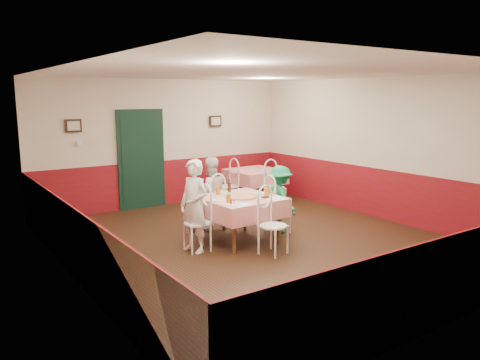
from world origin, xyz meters
TOP-DOWN VIEW (x-y plane):
  - floor at (0.00, 0.00)m, footprint 7.00×7.00m
  - ceiling at (0.00, 0.00)m, footprint 7.00×7.00m
  - back_wall at (0.00, 3.50)m, footprint 6.00×0.10m
  - front_wall at (0.00, -3.50)m, footprint 6.00×0.10m
  - left_wall at (-3.00, 0.00)m, footprint 0.10×7.00m
  - right_wall at (3.00, 0.00)m, footprint 0.10×7.00m
  - wainscot_back at (0.00, 3.48)m, footprint 6.00×0.03m
  - wainscot_front at (0.00, -3.48)m, footprint 6.00×0.03m
  - wainscot_left at (-2.98, 0.00)m, footprint 0.03×7.00m
  - wainscot_right at (2.98, 0.00)m, footprint 0.03×7.00m
  - door at (-0.60, 3.45)m, footprint 0.96×0.06m
  - picture_left at (-2.00, 3.45)m, footprint 0.32×0.03m
  - picture_right at (1.30, 3.45)m, footprint 0.32×0.03m
  - thermostat at (-1.90, 3.45)m, footprint 0.10×0.03m
  - main_table at (-0.21, 0.21)m, footprint 1.28×1.28m
  - second_table at (1.79, 2.51)m, footprint 1.14×1.14m
  - chair_left at (-1.06, 0.17)m, footprint 0.46×0.46m
  - chair_right at (0.64, 0.25)m, footprint 0.46×0.46m
  - chair_far at (-0.25, 1.06)m, footprint 0.48×0.48m
  - chair_near at (-0.17, -0.64)m, footprint 0.51×0.51m
  - chair_second_a at (1.04, 2.51)m, footprint 0.43×0.43m
  - chair_second_b at (1.79, 1.76)m, footprint 0.43×0.43m
  - pizza at (-0.23, 0.16)m, footprint 0.52×0.52m
  - plate_left at (-0.64, 0.20)m, footprint 0.26×0.26m
  - plate_right at (0.21, 0.24)m, footprint 0.26×0.26m
  - plate_far at (-0.23, 0.66)m, footprint 0.26×0.26m
  - glass_a at (-0.62, -0.06)m, footprint 0.08×0.08m
  - glass_b at (0.21, 0.02)m, footprint 0.08×0.08m
  - glass_c at (-0.41, 0.59)m, footprint 0.08×0.08m
  - beer_bottle at (-0.15, 0.63)m, footprint 0.06×0.06m
  - shaker_a at (-0.62, -0.23)m, footprint 0.04×0.04m
  - shaker_b at (-0.55, -0.23)m, footprint 0.04×0.04m
  - shaker_c at (-0.63, -0.16)m, footprint 0.04×0.04m
  - menu_left at (-0.54, -0.19)m, footprint 0.37×0.45m
  - menu_right at (0.22, -0.17)m, footprint 0.36×0.44m
  - wallet at (0.10, -0.08)m, footprint 0.11×0.10m
  - diner_left at (-1.11, 0.17)m, footprint 0.49×0.61m
  - diner_far at (-0.25, 1.11)m, footprint 0.74×0.63m
  - diner_right at (0.69, 0.26)m, footprint 0.47×0.79m

SIDE VIEW (x-z plane):
  - floor at x=0.00m, z-range 0.00..0.00m
  - main_table at x=-0.21m, z-range -0.01..0.76m
  - second_table at x=1.79m, z-range -0.01..0.76m
  - chair_left at x=-1.06m, z-range 0.00..0.90m
  - chair_right at x=0.64m, z-range 0.00..0.90m
  - chair_far at x=-0.25m, z-range 0.00..0.90m
  - chair_near at x=-0.17m, z-range 0.00..0.90m
  - chair_second_a at x=1.04m, z-range 0.00..0.90m
  - chair_second_b at x=1.79m, z-range 0.00..0.90m
  - wainscot_back at x=0.00m, z-range 0.00..1.00m
  - wainscot_front at x=0.00m, z-range 0.00..1.00m
  - wainscot_left at x=-2.98m, z-range 0.00..1.00m
  - wainscot_right at x=2.98m, z-range 0.00..1.00m
  - diner_right at x=0.69m, z-range 0.00..1.21m
  - diner_far at x=-0.25m, z-range 0.00..1.34m
  - diner_left at x=-1.11m, z-range 0.00..1.47m
  - menu_left at x=-0.54m, z-range 0.76..0.76m
  - menu_right at x=0.22m, z-range 0.76..0.76m
  - plate_left at x=-0.64m, z-range 0.76..0.77m
  - plate_right at x=0.21m, z-range 0.76..0.77m
  - plate_far at x=-0.23m, z-range 0.76..0.77m
  - wallet at x=0.10m, z-range 0.76..0.78m
  - pizza at x=-0.23m, z-range 0.76..0.79m
  - shaker_a at x=-0.62m, z-range 0.76..0.85m
  - shaker_b at x=-0.55m, z-range 0.76..0.85m
  - shaker_c at x=-0.63m, z-range 0.76..0.85m
  - glass_c at x=-0.41m, z-range 0.76..0.89m
  - glass_a at x=-0.62m, z-range 0.76..0.90m
  - glass_b at x=0.21m, z-range 0.76..0.91m
  - beer_bottle at x=-0.15m, z-range 0.76..0.97m
  - door at x=-0.60m, z-range 0.00..2.10m
  - back_wall at x=0.00m, z-range 0.00..2.80m
  - front_wall at x=0.00m, z-range 0.00..2.80m
  - left_wall at x=-3.00m, z-range 0.00..2.80m
  - right_wall at x=3.00m, z-range 0.00..2.80m
  - thermostat at x=-1.90m, z-range 1.45..1.55m
  - picture_left at x=-2.00m, z-range 1.72..1.98m
  - picture_right at x=1.30m, z-range 1.72..1.98m
  - ceiling at x=0.00m, z-range 2.80..2.80m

